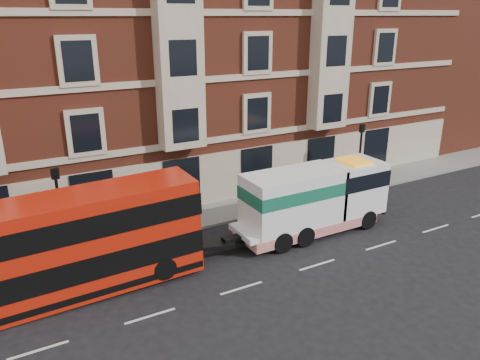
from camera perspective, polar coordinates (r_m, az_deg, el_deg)
name	(u,v)px	position (r m, az deg, el deg)	size (l,w,h in m)	color
ground	(241,288)	(20.23, 0.18, -13.05)	(120.00, 120.00, 0.00)	black
sidewalk	(176,222)	(26.21, -7.86, -5.04)	(90.00, 3.00, 0.15)	slate
victorian_terrace	(131,29)	(31.16, -13.16, 17.53)	(45.00, 12.00, 20.40)	brown
filler_east	(472,31)	(49.61, 26.48, 15.91)	(18.00, 10.00, 19.00)	brown
lamp_post_west	(60,207)	(22.74, -21.14, -3.03)	(0.35, 0.15, 4.35)	black
lamp_post_east	(360,153)	(30.41, 14.41, 3.23)	(0.35, 0.15, 4.35)	black
double_decker_bus	(68,245)	(19.87, -20.28, -7.49)	(10.61, 2.43, 4.29)	red
tow_truck	(312,200)	(24.42, 8.76, -2.37)	(8.49, 2.51, 3.54)	white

